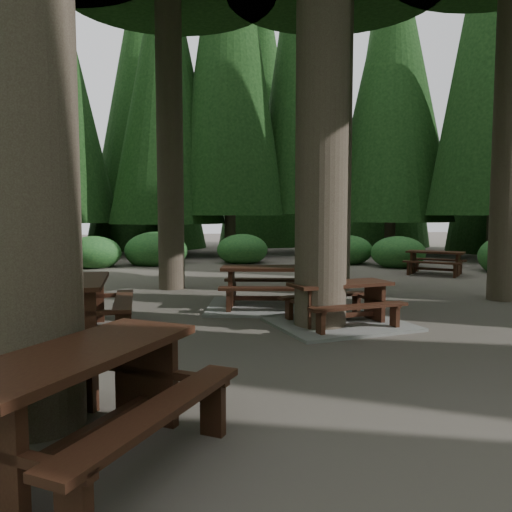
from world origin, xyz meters
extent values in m
plane|color=#4A433C|center=(0.00, 0.00, 0.00)|extent=(80.00, 80.00, 0.00)
cube|color=gray|center=(1.16, 0.24, 0.03)|extent=(2.44, 2.14, 0.05)
cube|color=#361810|center=(1.16, 0.24, 0.70)|extent=(1.78, 0.95, 0.06)
cube|color=#361810|center=(1.06, 0.79, 0.42)|extent=(1.70, 0.54, 0.05)
cube|color=#361810|center=(1.27, -0.31, 0.42)|extent=(1.70, 0.54, 0.05)
cube|color=#361810|center=(0.50, 0.12, 0.34)|extent=(0.17, 0.52, 0.67)
cube|color=#361810|center=(0.50, 0.12, 0.39)|extent=(0.32, 1.35, 0.06)
cube|color=#361810|center=(1.83, 0.36, 0.34)|extent=(0.17, 0.52, 0.67)
cube|color=#361810|center=(1.83, 0.36, 0.39)|extent=(0.32, 1.35, 0.06)
cube|color=#361810|center=(1.16, 0.24, 0.17)|extent=(1.39, 0.33, 0.07)
cube|color=#361810|center=(-2.99, 0.51, 0.81)|extent=(0.84, 1.98, 0.07)
cube|color=#361810|center=(-3.65, 0.48, 0.49)|extent=(0.35, 1.96, 0.05)
cube|color=#361810|center=(-2.34, 0.53, 0.49)|extent=(0.35, 1.96, 0.05)
cube|color=#361810|center=(-2.96, -0.28, 0.39)|extent=(0.60, 0.11, 0.78)
cube|color=#361810|center=(-2.96, -0.28, 0.46)|extent=(1.58, 0.15, 0.07)
cube|color=#361810|center=(-3.03, 1.29, 0.39)|extent=(0.60, 0.11, 0.78)
cube|color=#361810|center=(-3.03, 1.29, 0.46)|extent=(1.58, 0.15, 0.07)
cube|color=#361810|center=(-2.99, 0.51, 0.20)|extent=(0.15, 1.63, 0.09)
cube|color=gray|center=(0.35, 2.02, 0.03)|extent=(2.80, 2.48, 0.05)
cube|color=#361810|center=(0.35, 2.02, 0.79)|extent=(2.01, 1.13, 0.06)
cube|color=#361810|center=(0.49, 2.64, 0.47)|extent=(1.91, 0.67, 0.05)
cube|color=#361810|center=(0.22, 1.40, 0.47)|extent=(1.91, 0.67, 0.05)
cube|color=#361810|center=(-0.39, 2.19, 0.38)|extent=(0.21, 0.59, 0.76)
cube|color=#361810|center=(-0.39, 2.19, 0.44)|extent=(0.41, 1.51, 0.06)
cube|color=#361810|center=(1.10, 1.86, 0.38)|extent=(0.21, 0.59, 0.76)
cube|color=#361810|center=(1.10, 1.86, 0.44)|extent=(0.41, 1.51, 0.06)
cube|color=#361810|center=(0.35, 2.02, 0.19)|extent=(1.56, 0.42, 0.08)
cube|color=#361810|center=(6.52, 6.41, 0.69)|extent=(1.67, 1.58, 0.06)
cube|color=#361810|center=(6.88, 6.83, 0.41)|extent=(1.40, 1.26, 0.05)
cube|color=#361810|center=(6.16, 6.00, 0.41)|extent=(1.40, 1.26, 0.05)
cube|color=#361810|center=(6.02, 6.85, 0.33)|extent=(0.39, 0.43, 0.66)
cube|color=#361810|center=(6.02, 6.85, 0.39)|extent=(0.93, 1.05, 0.06)
cube|color=#361810|center=(7.02, 5.98, 0.33)|extent=(0.39, 0.43, 0.66)
cube|color=#361810|center=(7.02, 5.98, 0.39)|extent=(0.93, 1.05, 0.06)
cube|color=#361810|center=(6.52, 6.41, 0.17)|extent=(1.09, 0.96, 0.07)
cube|color=#361810|center=(-2.34, -3.77, 0.84)|extent=(1.76, 2.10, 0.07)
cube|color=#361810|center=(-2.89, -3.40, 0.50)|extent=(1.35, 1.82, 0.06)
cube|color=#361810|center=(-1.78, -4.14, 0.50)|extent=(1.35, 1.82, 0.06)
cube|color=#361810|center=(-1.89, -3.10, 0.40)|extent=(0.56, 0.41, 0.80)
cube|color=#361810|center=(-1.89, -3.10, 0.47)|extent=(1.39, 0.97, 0.07)
cube|color=#361810|center=(-2.34, -3.77, 0.20)|extent=(1.00, 1.44, 0.09)
ellipsoid|color=#1D5426|center=(6.43, 8.69, 0.40)|extent=(1.90, 1.90, 1.17)
ellipsoid|color=#1D5426|center=(5.14, 10.17, 0.40)|extent=(1.84, 1.84, 1.13)
ellipsoid|color=#1D5426|center=(1.30, 11.25, 0.40)|extent=(1.95, 1.95, 1.20)
ellipsoid|color=#1D5426|center=(-1.94, 11.21, 0.40)|extent=(2.31, 2.31, 1.42)
ellipsoid|color=#1D5426|center=(-4.09, 10.56, 0.40)|extent=(1.93, 1.93, 1.19)
cone|color=black|center=(11.40, 10.41, 9.94)|extent=(5.25, 5.25, 16.27)
cone|color=black|center=(8.89, 14.45, 8.24)|extent=(5.73, 5.73, 13.48)
cone|color=black|center=(4.92, 15.39, 10.17)|extent=(4.80, 4.80, 16.65)
cone|color=black|center=(1.31, 14.75, 9.92)|extent=(4.97, 4.97, 16.24)
cone|color=black|center=(-1.44, 15.36, 7.89)|extent=(5.17, 5.17, 12.91)
cone|color=black|center=(-6.57, 16.72, 8.10)|extent=(5.82, 5.82, 13.26)
cone|color=black|center=(11.00, 19.74, 9.51)|extent=(5.26, 5.26, 19.02)
cone|color=black|center=(4.25, 21.60, 8.07)|extent=(5.34, 5.34, 16.14)
cone|color=black|center=(-2.52, 20.86, 8.43)|extent=(6.57, 6.57, 16.86)
cone|color=black|center=(-9.02, 19.44, 10.12)|extent=(6.13, 6.13, 20.24)
camera|label=1|loc=(-1.74, -7.53, 1.85)|focal=35.00mm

